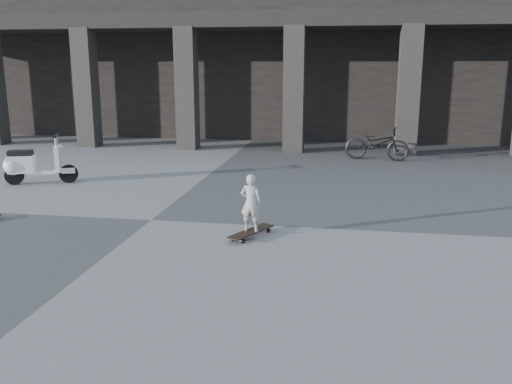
% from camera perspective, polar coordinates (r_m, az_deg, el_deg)
% --- Properties ---
extents(ground, '(90.00, 90.00, 0.00)m').
position_cam_1_polar(ground, '(10.19, -10.98, -2.93)').
color(ground, '#484846').
rests_on(ground, ground).
extents(colonnade, '(28.00, 8.82, 6.00)m').
position_cam_1_polar(colonnade, '(23.19, 0.84, 13.85)').
color(colonnade, black).
rests_on(colonnade, ground).
extents(longboard, '(0.67, 1.01, 0.10)m').
position_cam_1_polar(longboard, '(9.04, -0.52, -4.24)').
color(longboard, black).
rests_on(longboard, ground).
extents(child, '(0.37, 0.26, 0.97)m').
position_cam_1_polar(child, '(8.90, -0.53, -1.14)').
color(child, '#BCB5AA').
rests_on(child, longboard).
extents(scooter, '(1.63, 0.84, 1.18)m').
position_cam_1_polar(scooter, '(14.03, -22.89, 2.65)').
color(scooter, black).
rests_on(scooter, ground).
extents(bicycle, '(1.97, 1.00, 0.99)m').
position_cam_1_polar(bicycle, '(16.64, 12.59, 4.99)').
color(bicycle, black).
rests_on(bicycle, ground).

